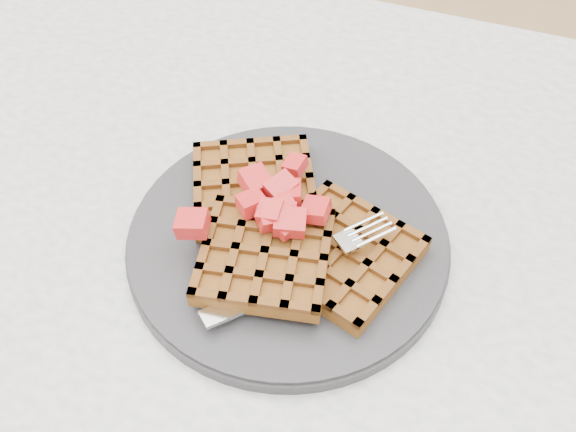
{
  "coord_description": "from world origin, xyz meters",
  "views": [
    {
      "loc": [
        0.05,
        -0.32,
        1.2
      ],
      "look_at": [
        -0.06,
        -0.0,
        0.79
      ],
      "focal_mm": 40.0,
      "sensor_mm": 36.0,
      "label": 1
    }
  ],
  "objects": [
    {
      "name": "table",
      "position": [
        0.0,
        0.0,
        0.64
      ],
      "size": [
        1.2,
        0.8,
        0.75
      ],
      "color": "silver",
      "rests_on": "ground"
    },
    {
      "name": "plate",
      "position": [
        -0.06,
        -0.0,
        0.76
      ],
      "size": [
        0.28,
        0.28,
        0.02
      ],
      "primitive_type": "cylinder",
      "color": "#252527",
      "rests_on": "table"
    },
    {
      "name": "waffles",
      "position": [
        -0.06,
        -0.01,
        0.78
      ],
      "size": [
        0.23,
        0.21,
        0.03
      ],
      "color": "brown",
      "rests_on": "plate"
    },
    {
      "name": "strawberry_pile",
      "position": [
        -0.06,
        -0.0,
        0.8
      ],
      "size": [
        0.15,
        0.15,
        0.02
      ],
      "primitive_type": null,
      "color": "#A01418",
      "rests_on": "waffles"
    },
    {
      "name": "fork",
      "position": [
        -0.03,
        -0.04,
        0.77
      ],
      "size": [
        0.13,
        0.15,
        0.02
      ],
      "primitive_type": null,
      "rotation": [
        0.0,
        0.0,
        -0.7
      ],
      "color": "silver",
      "rests_on": "plate"
    }
  ]
}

